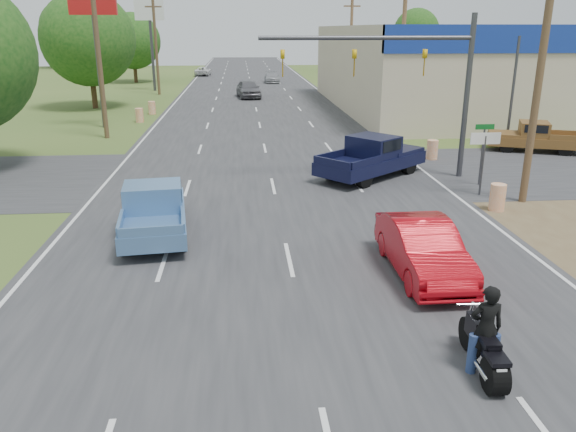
{
  "coord_description": "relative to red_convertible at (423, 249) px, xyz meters",
  "views": [
    {
      "loc": [
        -1.28,
        -6.96,
        6.35
      ],
      "look_at": [
        -0.02,
        8.12,
        1.3
      ],
      "focal_mm": 35.0,
      "sensor_mm": 36.0,
      "label": 1
    }
  ],
  "objects": [
    {
      "name": "lane_sign",
      "position": [
        4.7,
        7.3,
        1.16
      ],
      "size": [
        1.2,
        0.08,
        2.52
      ],
      "color": "#3F3F44",
      "rests_on": "ground"
    },
    {
      "name": "tree_6",
      "position": [
        -33.5,
        88.3,
        5.76
      ],
      "size": [
        8.82,
        8.82,
        10.92
      ],
      "color": "#422D19",
      "rests_on": "ground"
    },
    {
      "name": "barrel_0",
      "position": [
        4.5,
        5.3,
        -0.24
      ],
      "size": [
        0.56,
        0.56,
        1.0
      ],
      "primitive_type": "cylinder",
      "color": "orange",
      "rests_on": "ground"
    },
    {
      "name": "main_road",
      "position": [
        -3.5,
        33.3,
        -0.73
      ],
      "size": [
        15.0,
        180.0,
        0.02
      ],
      "primitive_type": "cube",
      "color": "#2D2D30",
      "rests_on": "ground"
    },
    {
      "name": "motorcycle",
      "position": [
        -0.26,
        -4.66,
        -0.24
      ],
      "size": [
        0.68,
        2.21,
        1.12
      ],
      "rotation": [
        0.0,
        0.0,
        -0.05
      ],
      "color": "black",
      "rests_on": "ground"
    },
    {
      "name": "utility_pole_1",
      "position": [
        6.0,
        6.3,
        4.58
      ],
      "size": [
        2.0,
        0.28,
        10.0
      ],
      "color": "#4C3823",
      "rests_on": "ground"
    },
    {
      "name": "street_name_sign",
      "position": [
        5.3,
        8.8,
        0.87
      ],
      "size": [
        0.8,
        0.08,
        2.61
      ],
      "color": "#3F3F44",
      "rests_on": "ground"
    },
    {
      "name": "brown_pickup",
      "position": [
        10.97,
        15.34,
        0.07
      ],
      "size": [
        5.19,
        3.48,
        1.61
      ],
      "rotation": [
        0.0,
        0.0,
        1.2
      ],
      "color": "black",
      "rests_on": "ground"
    },
    {
      "name": "barrel_3",
      "position": [
        -11.7,
        31.3,
        -0.24
      ],
      "size": [
        0.56,
        0.56,
        1.0
      ],
      "primitive_type": "cylinder",
      "color": "orange",
      "rests_on": "ground"
    },
    {
      "name": "utility_pole_5",
      "position": [
        -13.0,
        21.3,
        4.58
      ],
      "size": [
        2.0,
        0.28,
        10.0
      ],
      "color": "#4C3823",
      "rests_on": "ground"
    },
    {
      "name": "rider",
      "position": [
        -0.25,
        -4.6,
        0.13
      ],
      "size": [
        0.66,
        0.45,
        1.75
      ],
      "primitive_type": "imported",
      "rotation": [
        0.0,
        0.0,
        3.1
      ],
      "color": "black",
      "rests_on": "ground"
    },
    {
      "name": "distant_car_white",
      "position": [
        -10.0,
        69.44,
        -0.13
      ],
      "size": [
        2.31,
        4.5,
        1.21
      ],
      "primitive_type": "imported",
      "rotation": [
        0.0,
        0.0,
        3.07
      ],
      "color": "silver",
      "rests_on": "ground"
    },
    {
      "name": "signal_mast",
      "position": [
        2.32,
        10.3,
        4.06
      ],
      "size": [
        9.12,
        0.4,
        7.0
      ],
      "color": "#3F3F44",
      "rests_on": "ground"
    },
    {
      "name": "tree_2",
      "position": [
        -17.7,
        59.3,
        4.21
      ],
      "size": [
        6.72,
        6.72,
        8.32
      ],
      "color": "#422D19",
      "rests_on": "ground"
    },
    {
      "name": "distant_car_silver",
      "position": [
        -0.82,
        57.63,
        -0.11
      ],
      "size": [
        1.77,
        4.35,
        1.26
      ],
      "primitive_type": "imported",
      "rotation": [
        0.0,
        0.0,
        -0.0
      ],
      "color": "#9D9EA1",
      "rests_on": "ground"
    },
    {
      "name": "pole_sign_left_far",
      "position": [
        -14.0,
        49.3,
        6.43
      ],
      "size": [
        3.0,
        0.35,
        9.2
      ],
      "color": "#3F3F44",
      "rests_on": "ground"
    },
    {
      "name": "utility_pole_3",
      "position": [
        6.0,
        42.3,
        4.58
      ],
      "size": [
        2.0,
        0.28,
        10.0
      ],
      "color": "#4C3823",
      "rests_on": "ground"
    },
    {
      "name": "blue_pickup",
      "position": [
        -7.66,
        3.86,
        0.11
      ],
      "size": [
        2.51,
        5.26,
        1.68
      ],
      "rotation": [
        0.0,
        0.0,
        0.11
      ],
      "color": "black",
      "rests_on": "ground"
    },
    {
      "name": "cross_road",
      "position": [
        -3.5,
        11.3,
        -0.73
      ],
      "size": [
        120.0,
        10.0,
        0.02
      ],
      "primitive_type": "cube",
      "color": "#2D2D30",
      "rests_on": "ground"
    },
    {
      "name": "utility_pole_6",
      "position": [
        -13.0,
        45.3,
        4.58
      ],
      "size": [
        2.0,
        0.28,
        10.0
      ],
      "color": "#4C3823",
      "rests_on": "ground"
    },
    {
      "name": "utility_pole_2",
      "position": [
        6.0,
        24.3,
        4.58
      ],
      "size": [
        2.0,
        0.28,
        10.0
      ],
      "color": "#4C3823",
      "rests_on": "ground"
    },
    {
      "name": "pole_sign_left_near",
      "position": [
        -14.0,
        25.3,
        6.43
      ],
      "size": [
        3.0,
        0.35,
        9.2
      ],
      "color": "#3F3F44",
      "rests_on": "ground"
    },
    {
      "name": "distant_car_grey",
      "position": [
        -4.0,
        41.7,
        0.1
      ],
      "size": [
        2.59,
        5.15,
        1.68
      ],
      "primitive_type": "imported",
      "rotation": [
        0.0,
        0.0,
        0.12
      ],
      "color": "#59595E",
      "rests_on": "ground"
    },
    {
      "name": "barrel_1",
      "position": [
        4.9,
        13.8,
        -0.24
      ],
      "size": [
        0.56,
        0.56,
        1.0
      ],
      "primitive_type": "cylinder",
      "color": "orange",
      "rests_on": "ground"
    },
    {
      "name": "red_convertible",
      "position": [
        0.0,
        0.0,
        0.0
      ],
      "size": [
        1.62,
        4.52,
        1.48
      ],
      "primitive_type": "imported",
      "rotation": [
        0.0,
        0.0,
        0.01
      ],
      "color": "#A60710",
      "rests_on": "ground"
    },
    {
      "name": "tree_5",
      "position": [
        26.5,
        88.3,
        5.14
      ],
      "size": [
        7.98,
        7.98,
        9.88
      ],
      "color": "#422D19",
      "rests_on": "ground"
    },
    {
      "name": "tree_1",
      "position": [
        -17.0,
        35.3,
        4.83
      ],
      "size": [
        7.56,
        7.56,
        9.36
      ],
      "color": "#422D19",
      "rests_on": "ground"
    },
    {
      "name": "navy_pickup",
      "position": [
        1.09,
        10.63,
        0.19
      ],
      "size": [
        5.64,
        5.25,
        1.85
      ],
      "rotation": [
        0.0,
        0.0,
        -0.87
      ],
      "color": "black",
      "rests_on": "ground"
    },
    {
      "name": "barrel_2",
      "position": [
        -12.0,
        27.3,
        -0.24
      ],
      "size": [
        0.56,
        0.56,
        1.0
      ],
      "primitive_type": "cylinder",
      "color": "orange",
      "rests_on": "ground"
    }
  ]
}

